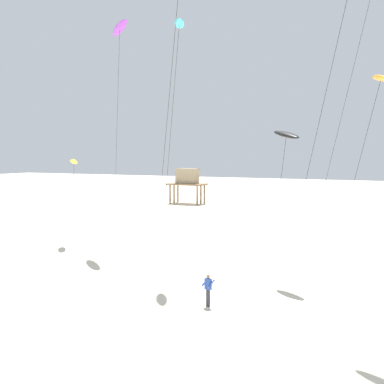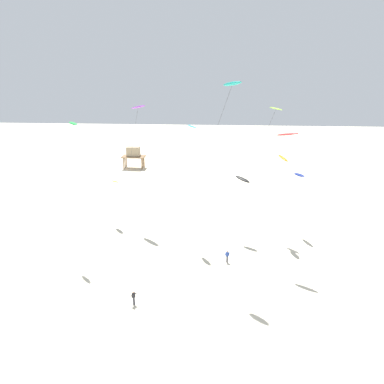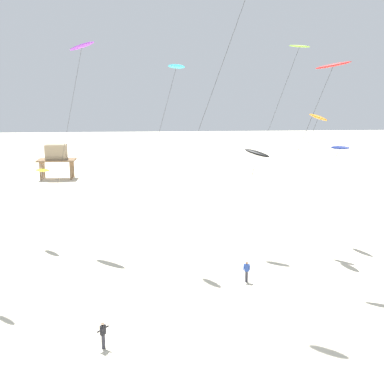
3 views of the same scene
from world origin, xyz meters
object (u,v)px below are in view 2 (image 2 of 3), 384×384
object	(u,v)px
kite_teal	(231,87)
kite_cyan	(192,128)
kite_orange	(283,159)
kite_yellow	(115,182)
kite_flyer_nearest	(227,256)
kite_navy	(299,175)
kite_flyer_middle	(134,297)
kite_black	(243,179)
stilt_house	(133,153)
kite_green	(73,126)
kite_red	(287,136)
kite_purple	(138,108)
kite_lime	(275,112)

from	to	relation	value
kite_teal	kite_cyan	size ratio (longest dim) A/B	1.35
kite_orange	kite_yellow	distance (m)	25.60
kite_orange	kite_flyer_nearest	size ratio (longest dim) A/B	7.54
kite_navy	kite_flyer_middle	distance (m)	29.09
kite_flyer_nearest	kite_flyer_middle	world-z (taller)	same
kite_black	kite_flyer_nearest	xyz separation A→B (m)	(-2.06, -7.40, -8.09)
stilt_house	kite_yellow	bearing A→B (deg)	-80.97
kite_flyer_middle	kite_green	bearing A→B (deg)	129.52
kite_yellow	stilt_house	bearing A→B (deg)	99.03
kite_black	kite_navy	distance (m)	8.71
kite_orange	kite_yellow	bearing A→B (deg)	172.50
kite_orange	kite_flyer_middle	bearing A→B (deg)	-136.38
kite_black	kite_yellow	world-z (taller)	kite_black
kite_navy	kite_green	distance (m)	31.77
kite_navy	kite_red	bearing A→B (deg)	-116.71
kite_red	kite_navy	bearing A→B (deg)	63.29
kite_teal	kite_purple	size ratio (longest dim) A/B	1.20
kite_green	kite_lime	distance (m)	27.41
stilt_house	kite_red	bearing A→B (deg)	-55.33
stilt_house	kite_lime	bearing A→B (deg)	-48.28
kite_teal	kite_yellow	bearing A→B (deg)	144.86
kite_green	kite_flyer_nearest	size ratio (longest dim) A/B	10.52
kite_yellow	stilt_house	distance (m)	33.89
kite_black	kite_navy	size ratio (longest dim) A/B	1.00
kite_cyan	kite_orange	xyz separation A→B (m)	(12.56, 0.69, -4.14)
kite_yellow	kite_purple	size ratio (longest dim) A/B	0.40
kite_flyer_nearest	kite_purple	bearing A→B (deg)	137.75
kite_navy	kite_flyer_nearest	distance (m)	16.47
kite_red	kite_green	distance (m)	25.81
kite_black	kite_purple	size ratio (longest dim) A/B	0.50
kite_red	stilt_house	size ratio (longest dim) A/B	2.86
kite_navy	kite_purple	bearing A→B (deg)	173.93
kite_green	kite_lime	size ratio (longest dim) A/B	0.94
kite_orange	kite_purple	world-z (taller)	kite_purple
kite_green	kite_red	bearing A→B (deg)	-0.46
kite_red	kite_yellow	bearing A→B (deg)	159.55
kite_cyan	kite_purple	size ratio (longest dim) A/B	0.89
kite_navy	kite_flyer_nearest	size ratio (longest dim) A/B	5.64
kite_navy	kite_cyan	distance (m)	17.38
kite_cyan	kite_flyer_nearest	world-z (taller)	kite_cyan
kite_teal	kite_purple	world-z (taller)	kite_teal
kite_orange	kite_navy	bearing A→B (deg)	36.99
kite_orange	kite_purple	bearing A→B (deg)	167.07
kite_cyan	kite_red	bearing A→B (deg)	-23.14
kite_lime	kite_cyan	bearing A→B (deg)	-158.50
kite_yellow	kite_flyer_middle	size ratio (longest dim) A/B	4.51
kite_cyan	kite_yellow	distance (m)	15.85
kite_teal	kite_black	xyz separation A→B (m)	(2.42, 8.66, -12.85)
kite_red	stilt_house	xyz separation A→B (m)	(-29.22, 42.24, -12.34)
kite_navy	kite_cyan	world-z (taller)	kite_cyan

